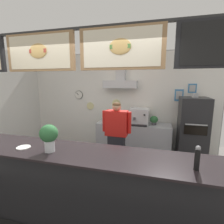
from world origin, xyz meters
TOP-DOWN VIEW (x-y plane):
  - ground_plane at (0.00, 0.00)m, footprint 6.45×6.45m
  - back_wall_assembly at (0.01, 2.13)m, footprint 5.37×2.63m
  - service_counter at (0.00, -0.49)m, footprint 4.48×0.72m
  - back_prep_counter at (0.51, 1.93)m, footprint 1.92×0.60m
  - pizza_oven at (1.92, 1.80)m, footprint 0.62×0.71m
  - shop_worker at (0.33, 0.77)m, footprint 0.60×0.23m
  - espresso_machine at (0.66, 1.90)m, footprint 0.49×0.47m
  - potted_thyme at (0.14, 1.89)m, footprint 0.20×0.20m
  - potted_rosemary at (1.03, 1.92)m, footprint 0.20×0.20m
  - potted_basil at (-0.24, 1.97)m, footprint 0.24×0.24m
  - basil_vase at (-0.26, -0.59)m, footprint 0.24×0.24m
  - condiment_plate at (-0.70, -0.57)m, footprint 0.19×0.19m
  - pepper_grinder at (1.54, -0.59)m, footprint 0.06×0.06m

SIDE VIEW (x-z plane):
  - ground_plane at x=0.00m, z-range 0.00..0.00m
  - back_prep_counter at x=0.51m, z-range -0.01..0.88m
  - service_counter at x=0.00m, z-range 0.00..1.06m
  - pizza_oven at x=1.92m, z-range -0.05..1.67m
  - shop_worker at x=0.33m, z-range 0.05..1.63m
  - potted_rosemary at x=1.03m, z-range 0.90..1.13m
  - potted_thyme at x=0.14m, z-range 0.90..1.13m
  - potted_basil at x=-0.24m, z-range 0.91..1.20m
  - condiment_plate at x=-0.70m, z-range 1.06..1.07m
  - espresso_machine at x=0.66m, z-range 0.88..1.29m
  - pepper_grinder at x=1.54m, z-range 1.06..1.33m
  - basil_vase at x=-0.26m, z-range 1.09..1.46m
  - back_wall_assembly at x=0.01m, z-range 0.11..2.88m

